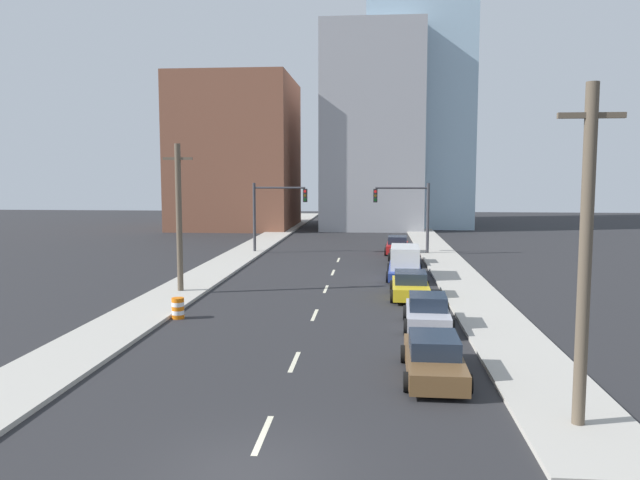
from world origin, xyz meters
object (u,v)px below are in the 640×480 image
object	(u,v)px
sedan_red	(397,246)
sedan_yellow	(410,286)
traffic_signal_right	(411,208)
sedan_brown	(434,358)
traffic_signal_left	(270,207)
sedan_black	(403,255)
utility_pole_left_mid	(179,217)
sedan_silver	(428,313)
box_truck_blue	(405,263)
traffic_barrel	(178,308)
utility_pole_right_near	(585,256)

from	to	relation	value
sedan_red	sedan_yellow	bearing A→B (deg)	-86.87
traffic_signal_right	sedan_brown	xyz separation A→B (m)	(-1.05, -31.41, -3.20)
traffic_signal_left	sedan_yellow	distance (m)	21.39
sedan_red	sedan_black	bearing A→B (deg)	-84.77
utility_pole_left_mid	sedan_silver	bearing A→B (deg)	-27.39
traffic_signal_left	box_truck_blue	distance (m)	16.30
traffic_signal_right	sedan_black	distance (m)	6.37
traffic_barrel	sedan_silver	size ratio (longest dim) A/B	0.22
utility_pole_left_mid	traffic_barrel	size ratio (longest dim) A/B	8.59
traffic_signal_left	sedan_red	world-z (taller)	traffic_signal_left
traffic_barrel	traffic_signal_right	bearing A→B (deg)	63.88
traffic_barrel	sedan_black	xyz separation A→B (m)	(10.96, 18.64, 0.18)
sedan_brown	sedan_silver	bearing A→B (deg)	87.79
utility_pole_left_mid	sedan_silver	size ratio (longest dim) A/B	1.89
sedan_black	sedan_red	xyz separation A→B (m)	(-0.22, 5.92, 0.01)
sedan_yellow	sedan_red	distance (m)	18.79
sedan_brown	sedan_yellow	distance (m)	13.09
sedan_yellow	box_truck_blue	bearing A→B (deg)	91.09
sedan_black	utility_pole_left_mid	bearing A→B (deg)	-136.59
utility_pole_left_mid	sedan_black	xyz separation A→B (m)	(12.72, 12.71, -3.55)
sedan_black	sedan_brown	bearing A→B (deg)	-91.99
traffic_barrel	sedan_brown	size ratio (longest dim) A/B	0.20
traffic_signal_left	utility_pole_right_near	bearing A→B (deg)	-68.61
box_truck_blue	sedan_red	distance (m)	12.55
traffic_signal_left	utility_pole_left_mid	size ratio (longest dim) A/B	0.72
sedan_silver	traffic_signal_left	bearing A→B (deg)	115.87
traffic_signal_left	sedan_brown	xyz separation A→B (m)	(10.57, -31.41, -3.20)
sedan_silver	sedan_black	world-z (taller)	sedan_black
sedan_red	traffic_barrel	bearing A→B (deg)	-110.53
utility_pole_left_mid	sedan_brown	bearing A→B (deg)	-46.61
traffic_signal_left	sedan_yellow	size ratio (longest dim) A/B	1.28
traffic_signal_right	sedan_red	size ratio (longest dim) A/B	1.30
traffic_signal_right	sedan_red	bearing A→B (deg)	156.47
sedan_black	traffic_barrel	bearing A→B (deg)	-122.02
utility_pole_right_near	sedan_black	xyz separation A→B (m)	(-3.07, 29.88, -3.81)
traffic_signal_left	utility_pole_right_near	xyz separation A→B (m)	(13.84, -35.34, 0.64)
sedan_brown	sedan_red	bearing A→B (deg)	90.86
utility_pole_right_near	traffic_barrel	world-z (taller)	utility_pole_right_near
box_truck_blue	traffic_signal_left	bearing A→B (deg)	133.73
traffic_signal_right	utility_pole_right_near	distance (m)	35.42
sedan_yellow	box_truck_blue	distance (m)	6.26
traffic_signal_right	traffic_barrel	world-z (taller)	traffic_signal_right
utility_pole_left_mid	traffic_barrel	bearing A→B (deg)	-73.50
utility_pole_left_mid	box_truck_blue	distance (m)	14.29
box_truck_blue	sedan_red	world-z (taller)	box_truck_blue
sedan_silver	sedan_yellow	distance (m)	6.52
sedan_silver	sedan_red	size ratio (longest dim) A/B	0.96
traffic_signal_right	box_truck_blue	xyz separation A→B (m)	(-1.05, -12.08, -2.85)
utility_pole_left_mid	box_truck_blue	size ratio (longest dim) A/B	1.39
traffic_barrel	sedan_brown	bearing A→B (deg)	-34.20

